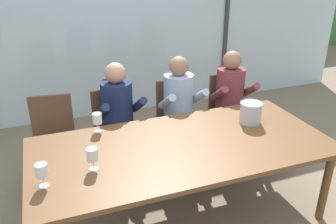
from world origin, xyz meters
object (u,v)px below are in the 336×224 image
(chair_right_of_center, at_px, (228,106))
(wine_glass_near_bucket, at_px, (42,172))
(dining_table, at_px, (183,150))
(person_navy_polo, at_px, (120,114))
(person_maroon_top, at_px, (233,97))
(wine_glass_center_pour, at_px, (92,155))
(ice_bucket_primary, at_px, (251,112))
(wine_glass_by_left_taster, at_px, (97,119))
(chair_left_of_center, at_px, (115,124))
(chair_center, at_px, (176,114))
(person_pale_blue_shirt, at_px, (181,105))
(chair_near_curtain, at_px, (53,133))

(chair_right_of_center, xyz_separation_m, wine_glass_near_bucket, (-2.12, -1.19, 0.32))
(dining_table, bearing_deg, person_navy_polo, 111.27)
(person_maroon_top, distance_m, wine_glass_center_pour, 1.99)
(ice_bucket_primary, relative_size, wine_glass_by_left_taster, 1.20)
(dining_table, distance_m, wine_glass_by_left_taster, 0.81)
(chair_right_of_center, distance_m, person_navy_polo, 1.36)
(chair_right_of_center, bearing_deg, dining_table, -132.01)
(chair_right_of_center, bearing_deg, chair_left_of_center, -176.29)
(person_navy_polo, relative_size, wine_glass_center_pour, 6.96)
(chair_left_of_center, xyz_separation_m, chair_center, (0.71, 0.01, 0.00))
(dining_table, relative_size, wine_glass_by_left_taster, 14.34)
(person_maroon_top, bearing_deg, wine_glass_by_left_taster, -163.30)
(chair_left_of_center, height_order, chair_center, same)
(person_pale_blue_shirt, height_order, person_maroon_top, same)
(chair_center, bearing_deg, person_maroon_top, -6.37)
(person_navy_polo, bearing_deg, chair_near_curtain, 161.85)
(chair_near_curtain, relative_size, ice_bucket_primary, 4.27)
(ice_bucket_primary, relative_size, wine_glass_near_bucket, 1.20)
(chair_center, xyz_separation_m, wine_glass_near_bucket, (-1.45, -1.20, 0.32))
(chair_center, distance_m, chair_right_of_center, 0.67)
(person_pale_blue_shirt, relative_size, wine_glass_by_left_taster, 6.96)
(chair_left_of_center, relative_size, wine_glass_near_bucket, 5.12)
(dining_table, relative_size, chair_near_curtain, 2.80)
(chair_right_of_center, bearing_deg, chair_center, -176.89)
(wine_glass_by_left_taster, bearing_deg, chair_left_of_center, 63.07)
(person_pale_blue_shirt, xyz_separation_m, wine_glass_near_bucket, (-1.45, -1.05, 0.15))
(chair_right_of_center, distance_m, ice_bucket_primary, 0.91)
(chair_center, distance_m, wine_glass_near_bucket, 1.91)
(chair_center, bearing_deg, ice_bucket_primary, -56.69)
(chair_left_of_center, bearing_deg, person_maroon_top, -13.54)
(ice_bucket_primary, height_order, wine_glass_center_pour, ice_bucket_primary)
(chair_left_of_center, relative_size, chair_center, 1.00)
(dining_table, bearing_deg, wine_glass_center_pour, -171.71)
(person_pale_blue_shirt, xyz_separation_m, person_maroon_top, (0.63, -0.00, 0.00))
(chair_left_of_center, distance_m, ice_bucket_primary, 1.42)
(chair_near_curtain, height_order, chair_right_of_center, same)
(chair_near_curtain, xyz_separation_m, person_maroon_top, (1.97, -0.15, 0.17))
(chair_near_curtain, distance_m, person_maroon_top, 1.98)
(chair_left_of_center, relative_size, person_navy_polo, 0.74)
(chair_left_of_center, xyz_separation_m, ice_bucket_primary, (1.12, -0.82, 0.31))
(person_maroon_top, bearing_deg, chair_left_of_center, 177.95)
(chair_center, bearing_deg, chair_right_of_center, 6.21)
(chair_near_curtain, xyz_separation_m, person_navy_polo, (0.67, -0.15, 0.17))
(person_navy_polo, relative_size, ice_bucket_primary, 5.80)
(dining_table, height_order, person_maroon_top, person_maroon_top)
(person_maroon_top, bearing_deg, ice_bucket_primary, -103.72)
(ice_bucket_primary, bearing_deg, wine_glass_by_left_taster, 167.13)
(chair_center, height_order, person_maroon_top, person_maroon_top)
(chair_right_of_center, height_order, wine_glass_near_bucket, wine_glass_near_bucket)
(dining_table, xyz_separation_m, wine_glass_near_bucket, (-1.11, -0.20, 0.18))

